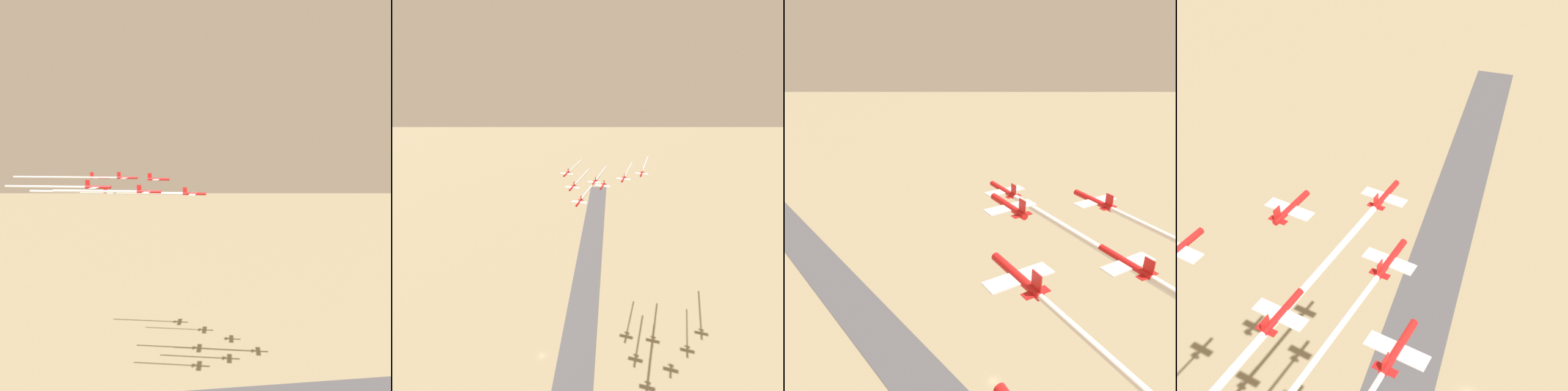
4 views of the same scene
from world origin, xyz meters
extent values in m
plane|color=gray|center=(0.00, 0.00, 0.00)|extent=(3000.00, 3000.00, 0.00)
cylinder|color=red|center=(9.55, -34.79, 103.78)|extent=(8.27, 8.24, 1.27)
cube|color=white|center=(10.04, -35.28, 103.78)|extent=(8.82, 8.84, 0.21)
cube|color=red|center=(12.58, -37.81, 105.37)|extent=(1.43, 1.42, 2.54)
cube|color=red|center=(12.58, -37.81, 103.78)|extent=(3.51, 3.52, 0.14)
cylinder|color=red|center=(14.90, -55.22, 109.21)|extent=(8.27, 8.24, 1.27)
cube|color=white|center=(15.39, -55.71, 109.21)|extent=(8.82, 8.84, 0.21)
cube|color=red|center=(17.93, -58.24, 110.80)|extent=(1.43, 1.42, 2.54)
cube|color=red|center=(17.93, -58.24, 109.21)|extent=(3.51, 3.52, 0.14)
cylinder|color=red|center=(30.00, -40.04, 105.77)|extent=(8.27, 8.24, 1.27)
cube|color=white|center=(30.49, -40.53, 105.77)|extent=(8.82, 8.84, 0.21)
cube|color=red|center=(33.03, -43.06, 107.36)|extent=(1.43, 1.42, 2.54)
cube|color=red|center=(33.03, -43.06, 105.77)|extent=(3.51, 3.52, 0.14)
cylinder|color=red|center=(20.25, -75.65, 108.87)|extent=(8.27, 8.24, 1.27)
cube|color=white|center=(20.74, -76.14, 108.87)|extent=(8.82, 8.84, 0.21)
cube|color=red|center=(23.28, -78.67, 110.46)|extent=(1.43, 1.42, 2.54)
cube|color=red|center=(23.28, -78.67, 108.87)|extent=(3.51, 3.52, 0.14)
cylinder|color=red|center=(35.35, -60.47, 104.13)|extent=(8.27, 8.24, 1.27)
cube|color=white|center=(35.84, -60.96, 104.13)|extent=(8.82, 8.84, 0.21)
cube|color=red|center=(38.38, -63.49, 105.72)|extent=(1.43, 1.42, 2.54)
cube|color=red|center=(38.38, -63.49, 104.13)|extent=(3.51, 3.52, 0.14)
cylinder|color=white|center=(30.00, -55.15, 103.78)|extent=(34.47, 34.30, 1.31)
camera|label=1|loc=(116.26, 95.22, 125.22)|focal=35.00mm
camera|label=2|loc=(-145.99, 43.86, 182.26)|focal=28.00mm
camera|label=3|loc=(27.13, -117.28, 137.88)|focal=35.00mm
camera|label=4|loc=(96.26, -62.26, 174.49)|focal=50.00mm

